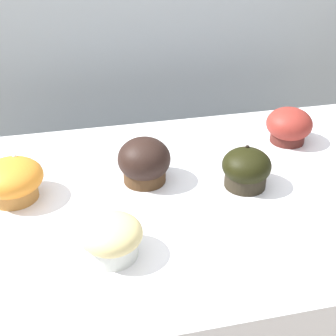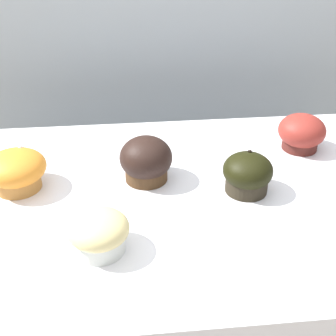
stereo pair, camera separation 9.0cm
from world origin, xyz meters
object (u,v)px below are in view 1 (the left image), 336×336
Objects in this scene: muffin_back_left at (12,180)px; muffin_back_right at (246,168)px; muffin_front_center at (289,126)px; muffin_front_left at (144,162)px; muffin_front_right at (112,237)px.

muffin_back_left is 0.44m from muffin_back_right.
muffin_front_center is at bearing 43.24° from muffin_back_right.
muffin_front_left reaches higher than muffin_back_left.
muffin_back_left is (-0.60, -0.10, 0.00)m from muffin_front_center.
muffin_back_right is 0.20m from muffin_front_left.
muffin_front_right is at bearing -152.50° from muffin_back_right.
muffin_back_right reaches higher than muffin_front_center.
muffin_front_left is (0.25, 0.01, 0.00)m from muffin_back_left.
muffin_front_center is 1.09× the size of muffin_back_right.
muffin_back_left is at bearing -170.82° from muffin_front_center.
muffin_back_left is 1.12× the size of muffin_front_left.
muffin_back_right is 0.31m from muffin_front_right.
muffin_front_left is 1.04× the size of muffin_front_right.
muffin_front_right is (-0.44, -0.30, -0.00)m from muffin_front_center.
muffin_front_left reaches higher than muffin_front_center.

